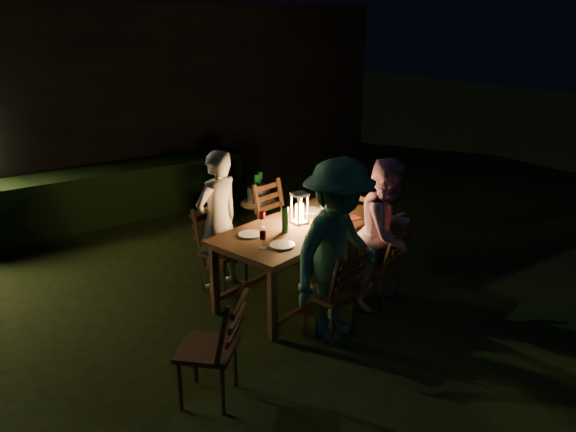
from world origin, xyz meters
TOP-DOWN VIEW (x-y plane):
  - garden_envelope at (-0.01, 6.15)m, footprint 40.00×40.00m
  - dining_table at (0.39, 0.05)m, footprint 2.16×1.45m
  - chair_near_left at (0.15, -0.81)m, footprint 0.53×0.55m
  - chair_near_right at (1.02, -0.58)m, footprint 0.52×0.54m
  - chair_far_left at (-0.24, 0.68)m, footprint 0.57×0.59m
  - chair_far_right at (0.73, 0.94)m, footprint 0.57×0.59m
  - chair_end at (1.58, 0.36)m, footprint 0.64×0.62m
  - chair_spare at (-1.28, -1.02)m, footprint 0.66×0.66m
  - person_house_side at (-0.25, 0.73)m, footprint 0.67×0.52m
  - person_opp_right at (1.03, -0.63)m, footprint 0.92×0.79m
  - person_opp_left at (0.16, -0.85)m, footprint 1.29×0.94m
  - lantern at (0.42, 0.11)m, footprint 0.16×0.16m
  - plate_far_left at (-0.20, 0.13)m, footprint 0.25×0.25m
  - plate_near_left at (-0.09, -0.30)m, footprint 0.25×0.25m
  - plate_far_right at (0.77, 0.38)m, footprint 0.25×0.25m
  - plate_near_right at (0.88, -0.05)m, footprint 0.25×0.25m
  - wineglass_a at (0.03, 0.25)m, footprint 0.06×0.06m
  - wineglass_b at (-0.28, -0.25)m, footprint 0.06×0.06m
  - wineglass_c at (0.75, -0.14)m, footprint 0.06×0.06m
  - wineglass_d at (0.94, 0.38)m, footprint 0.06×0.06m
  - wineglass_e at (0.37, -0.26)m, footprint 0.06×0.06m
  - bottle_table at (0.15, -0.01)m, footprint 0.07×0.07m
  - napkin_left at (0.32, -0.29)m, footprint 0.18×0.14m
  - napkin_right at (1.00, -0.10)m, footprint 0.18×0.14m
  - phone at (-0.14, -0.39)m, footprint 0.14×0.07m
  - side_table at (0.75, 1.49)m, footprint 0.48×0.48m
  - ice_bucket at (0.75, 1.49)m, footprint 0.30×0.30m
  - bottle_bucket_a at (0.70, 1.45)m, footprint 0.07×0.07m
  - bottle_bucket_b at (0.80, 1.53)m, footprint 0.07×0.07m

SIDE VIEW (x-z plane):
  - chair_near_right at x=1.02m, z-range -0.18..0.74m
  - chair_near_left at x=0.15m, z-range -0.19..0.78m
  - chair_far_left at x=-0.24m, z-range -0.20..0.80m
  - chair_spare at x=-1.28m, z-range -0.20..0.81m
  - chair_far_right at x=0.73m, z-range -0.21..0.84m
  - chair_end at x=1.58m, z-range -0.21..0.85m
  - side_table at x=0.75m, z-range 0.24..0.89m
  - dining_table at x=0.39m, z-range 0.33..1.15m
  - ice_bucket at x=0.75m, z-range 0.64..0.86m
  - bottle_bucket_a at x=0.70m, z-range 0.64..0.96m
  - bottle_bucket_b at x=0.80m, z-range 0.64..0.96m
  - person_opp_right at x=1.03m, z-range 0.00..1.62m
  - person_house_side at x=-0.25m, z-range 0.00..1.62m
  - phone at x=-0.14m, z-range 0.82..0.83m
  - napkin_left at x=0.32m, z-range 0.82..0.84m
  - napkin_right at x=1.00m, z-range 0.82..0.84m
  - plate_far_left at x=-0.20m, z-range 0.82..0.84m
  - plate_near_left at x=-0.09m, z-range 0.82..0.84m
  - plate_far_right at x=0.77m, z-range 0.82..0.84m
  - plate_near_right at x=0.88m, z-range 0.82..0.84m
  - person_opp_left at x=0.16m, z-range 0.00..1.79m
  - wineglass_a at x=0.03m, z-range 0.82..1.00m
  - wineglass_b at x=-0.28m, z-range 0.82..1.00m
  - wineglass_c at x=0.75m, z-range 0.82..1.00m
  - wineglass_d at x=0.94m, z-range 0.82..1.00m
  - wineglass_e at x=0.37m, z-range 0.82..1.00m
  - bottle_table at x=0.15m, z-range 0.82..1.10m
  - lantern at x=0.42m, z-range 0.81..1.16m
  - garden_envelope at x=-0.01m, z-range -0.02..3.18m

